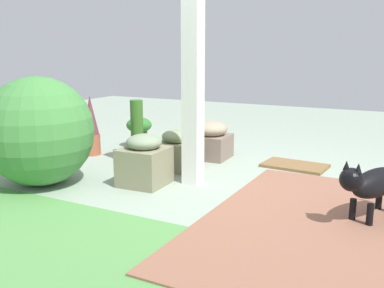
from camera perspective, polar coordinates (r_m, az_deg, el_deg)
The scene contains 12 objects.
ground_plane at distance 3.97m, azimuth 4.46°, elevation -5.46°, with size 12.00×12.00×0.00m, color #94A592.
brick_path at distance 3.18m, azimuth 18.59°, elevation -10.43°, with size 1.80×2.40×0.02m, color #8F5D48.
porch_pillar at distance 3.86m, azimuth 0.13°, elevation 11.20°, with size 0.16×0.16×2.27m, color white.
stone_planter_nearest at distance 4.93m, azimuth 2.35°, elevation 0.56°, with size 0.46×0.45×0.43m.
stone_planter_near at distance 4.44m, azimuth -1.94°, elevation -0.93°, with size 0.44×0.41×0.42m.
stone_planter_mid at distance 3.95m, azimuth -6.28°, elevation -2.26°, with size 0.41×0.43×0.47m.
round_shrub at distance 4.11m, azimuth -19.50°, elevation 1.57°, with size 0.98×0.98×0.98m, color #41843D.
terracotta_pot_broad at distance 5.54m, azimuth -6.96°, elevation 1.94°, with size 0.32×0.32×0.38m.
terracotta_pot_tall at distance 5.02m, azimuth -7.22°, elevation 0.99°, with size 0.26×0.26×0.66m.
terracotta_pot_spiky at distance 5.19m, azimuth -13.15°, elevation 2.21°, with size 0.20×0.20×0.70m.
dog at distance 3.34m, azimuth 22.71°, elevation -4.78°, with size 0.42×0.68×0.48m.
doormat at distance 4.70m, azimuth 13.35°, elevation -2.78°, with size 0.65×0.40×0.03m, color brown.
Camera 1 is at (-1.50, 3.47, 1.19)m, focal length 40.58 mm.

